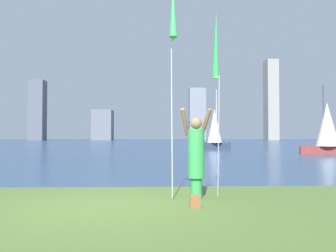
{
  "coord_description": "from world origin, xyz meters",
  "views": [
    {
      "loc": [
        0.98,
        -6.67,
        1.33
      ],
      "look_at": [
        1.62,
        9.95,
        1.79
      ],
      "focal_mm": 36.98,
      "sensor_mm": 36.0,
      "label": 1
    }
  ],
  "objects_px": {
    "kite_flag_right": "(216,48)",
    "bag": "(195,201)",
    "person": "(196,154)",
    "sailboat_2": "(215,143)",
    "kite_flag_left": "(173,15)",
    "sailboat_1": "(215,129)",
    "sailboat_5": "(327,129)"
  },
  "relations": [
    {
      "from": "kite_flag_right",
      "to": "bag",
      "type": "bearing_deg",
      "value": -115.4
    },
    {
      "from": "kite_flag_right",
      "to": "person",
      "type": "bearing_deg",
      "value": -141.11
    },
    {
      "from": "person",
      "to": "bag",
      "type": "bearing_deg",
      "value": -102.68
    },
    {
      "from": "kite_flag_right",
      "to": "sailboat_2",
      "type": "bearing_deg",
      "value": 80.11
    },
    {
      "from": "kite_flag_left",
      "to": "kite_flag_right",
      "type": "height_order",
      "value": "kite_flag_left"
    },
    {
      "from": "kite_flag_left",
      "to": "bag",
      "type": "relative_size",
      "value": 19.34
    },
    {
      "from": "kite_flag_left",
      "to": "sailboat_1",
      "type": "bearing_deg",
      "value": 78.27
    },
    {
      "from": "kite_flag_right",
      "to": "sailboat_1",
      "type": "distance_m",
      "value": 25.96
    },
    {
      "from": "person",
      "to": "kite_flag_right",
      "type": "bearing_deg",
      "value": 34.18
    },
    {
      "from": "bag",
      "to": "sailboat_5",
      "type": "bearing_deg",
      "value": 57.08
    },
    {
      "from": "sailboat_1",
      "to": "sailboat_2",
      "type": "distance_m",
      "value": 13.67
    },
    {
      "from": "kite_flag_right",
      "to": "sailboat_5",
      "type": "relative_size",
      "value": 0.83
    },
    {
      "from": "kite_flag_left",
      "to": "sailboat_5",
      "type": "bearing_deg",
      "value": 55.34
    },
    {
      "from": "bag",
      "to": "sailboat_1",
      "type": "relative_size",
      "value": 0.04
    },
    {
      "from": "kite_flag_left",
      "to": "bag",
      "type": "xyz_separation_m",
      "value": [
        0.38,
        -0.58,
        -3.68
      ]
    },
    {
      "from": "kite_flag_left",
      "to": "kite_flag_right",
      "type": "bearing_deg",
      "value": 36.98
    },
    {
      "from": "kite_flag_left",
      "to": "sailboat_5",
      "type": "distance_m",
      "value": 20.97
    },
    {
      "from": "person",
      "to": "sailboat_2",
      "type": "relative_size",
      "value": 0.55
    },
    {
      "from": "kite_flag_left",
      "to": "bag",
      "type": "height_order",
      "value": "kite_flag_left"
    },
    {
      "from": "sailboat_2",
      "to": "bag",
      "type": "bearing_deg",
      "value": -100.44
    },
    {
      "from": "kite_flag_right",
      "to": "bag",
      "type": "height_order",
      "value": "kite_flag_right"
    },
    {
      "from": "bag",
      "to": "sailboat_1",
      "type": "bearing_deg",
      "value": 79.3
    },
    {
      "from": "sailboat_1",
      "to": "sailboat_2",
      "type": "height_order",
      "value": "sailboat_1"
    },
    {
      "from": "kite_flag_right",
      "to": "sailboat_2",
      "type": "xyz_separation_m",
      "value": [
        6.78,
        38.92,
        -2.97
      ]
    },
    {
      "from": "person",
      "to": "kite_flag_right",
      "type": "xyz_separation_m",
      "value": [
        0.51,
        0.41,
        2.37
      ]
    },
    {
      "from": "kite_flag_left",
      "to": "sailboat_1",
      "type": "height_order",
      "value": "sailboat_1"
    },
    {
      "from": "kite_flag_right",
      "to": "sailboat_5",
      "type": "xyz_separation_m",
      "value": [
        10.85,
        16.4,
        -1.51
      ]
    },
    {
      "from": "kite_flag_left",
      "to": "bag",
      "type": "bearing_deg",
      "value": -57.04
    },
    {
      "from": "kite_flag_right",
      "to": "bag",
      "type": "relative_size",
      "value": 17.64
    },
    {
      "from": "person",
      "to": "kite_flag_right",
      "type": "distance_m",
      "value": 2.46
    },
    {
      "from": "sailboat_2",
      "to": "sailboat_1",
      "type": "bearing_deg",
      "value": -99.92
    },
    {
      "from": "person",
      "to": "sailboat_5",
      "type": "relative_size",
      "value": 0.39
    }
  ]
}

